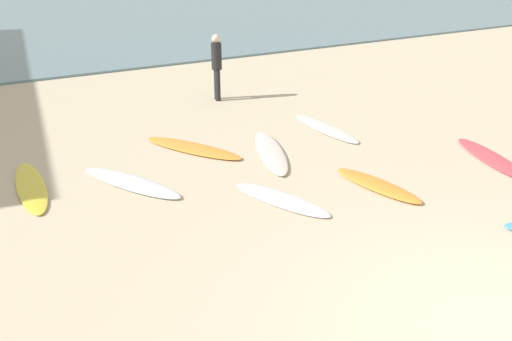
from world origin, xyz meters
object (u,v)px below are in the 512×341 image
(surfboard_4, at_px, (492,158))
(surfboard_9, at_px, (193,148))
(surfboard_8, at_px, (326,128))
(surfboard_7, at_px, (281,200))
(surfboard_0, at_px, (271,152))
(surfboard_5, at_px, (31,187))
(surfboard_1, at_px, (377,185))
(surfboard_6, at_px, (131,183))
(beachgoer_near, at_px, (217,64))

(surfboard_4, height_order, surfboard_9, surfboard_9)
(surfboard_4, bearing_deg, surfboard_8, -42.92)
(surfboard_7, bearing_deg, surfboard_0, 43.95)
(surfboard_5, xyz_separation_m, surfboard_9, (3.38, 0.35, 0.01))
(surfboard_1, bearing_deg, surfboard_6, 140.64)
(surfboard_5, xyz_separation_m, surfboard_7, (3.70, -2.72, -0.00))
(surfboard_9, bearing_deg, beachgoer_near, 27.51)
(surfboard_7, distance_m, surfboard_9, 3.09)
(surfboard_6, bearing_deg, surfboard_9, 6.33)
(surfboard_6, height_order, surfboard_7, surfboard_6)
(surfboard_4, xyz_separation_m, beachgoer_near, (-2.92, 6.85, 0.97))
(surfboard_6, bearing_deg, surfboard_1, -57.28)
(surfboard_4, distance_m, beachgoer_near, 7.51)
(surfboard_1, distance_m, beachgoer_near, 6.79)
(surfboard_1, distance_m, surfboard_9, 4.08)
(surfboard_8, relative_size, surfboard_9, 0.97)
(surfboard_0, height_order, surfboard_8, surfboard_0)
(surfboard_7, height_order, surfboard_9, surfboard_9)
(surfboard_5, xyz_separation_m, surfboard_6, (1.64, -0.75, 0.01))
(surfboard_1, relative_size, surfboard_9, 0.79)
(surfboard_5, bearing_deg, beachgoer_near, -143.44)
(surfboard_5, relative_size, surfboard_7, 1.25)
(surfboard_5, xyz_separation_m, surfboard_8, (6.66, 0.04, 0.00))
(surfboard_4, relative_size, surfboard_5, 0.97)
(surfboard_8, bearing_deg, beachgoer_near, 107.30)
(surfboard_6, xyz_separation_m, beachgoer_near, (3.92, 4.37, 0.97))
(surfboard_6, bearing_deg, surfboard_8, -17.24)
(surfboard_4, relative_size, beachgoer_near, 1.37)
(surfboard_8, distance_m, surfboard_9, 3.29)
(surfboard_1, relative_size, surfboard_5, 0.78)
(surfboard_9, bearing_deg, surfboard_5, 157.28)
(surfboard_1, relative_size, surfboard_6, 0.82)
(surfboard_6, relative_size, surfboard_7, 1.17)
(surfboard_4, distance_m, surfboard_6, 7.27)
(beachgoer_near, bearing_deg, surfboard_4, 38.68)
(beachgoer_near, bearing_deg, surfboard_9, -18.20)
(beachgoer_near, bearing_deg, surfboard_8, 32.56)
(surfboard_6, relative_size, beachgoer_near, 1.33)
(surfboard_9, xyz_separation_m, beachgoer_near, (2.19, 3.27, 0.97))
(surfboard_4, height_order, surfboard_5, surfboard_4)
(surfboard_8, bearing_deg, surfboard_4, -60.45)
(surfboard_0, xyz_separation_m, beachgoer_near, (0.86, 4.30, 0.97))
(surfboard_1, bearing_deg, surfboard_0, 100.81)
(surfboard_4, xyz_separation_m, surfboard_6, (-6.84, 2.48, 0.00))
(surfboard_1, xyz_separation_m, surfboard_4, (2.94, -0.13, -0.01))
(surfboard_0, relative_size, surfboard_7, 1.27)
(surfboard_0, bearing_deg, surfboard_9, 163.13)
(surfboard_1, height_order, surfboard_9, surfboard_1)
(surfboard_9, bearing_deg, surfboard_1, -86.60)
(surfboard_5, bearing_deg, surfboard_8, -176.15)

